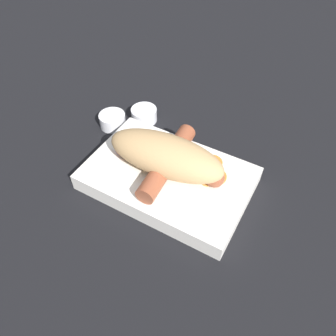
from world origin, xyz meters
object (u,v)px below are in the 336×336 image
Objects in this scene: food_tray at (168,178)px; sausage at (168,161)px; condiment_cup_far at (113,121)px; condiment_cup_near at (144,115)px; bread_roll at (165,155)px.

sausage reaches higher than food_tray.
food_tray is 0.19m from condiment_cup_far.
condiment_cup_near is at bearing 45.39° from condiment_cup_far.
bread_roll is 0.18m from condiment_cup_far.
condiment_cup_far is (-0.16, 0.07, -0.05)m from bread_roll.
condiment_cup_near is (-0.13, 0.12, -0.00)m from food_tray.
condiment_cup_far is (-0.16, 0.07, -0.03)m from sausage.
sausage is 0.17m from condiment_cup_near.
food_tray is 1.33× the size of bread_roll.
food_tray is 0.05m from bread_roll.
bread_roll is (-0.01, 0.01, 0.04)m from food_tray.
bread_roll reaches higher than food_tray.
condiment_cup_near is at bearing 135.01° from bread_roll.
sausage is at bearing -23.06° from condiment_cup_far.
food_tray is 0.03m from sausage.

